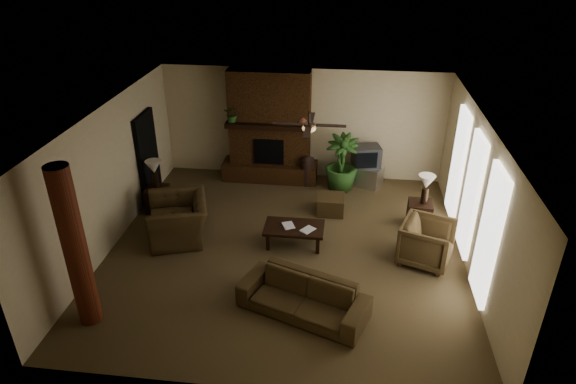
# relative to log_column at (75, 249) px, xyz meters

# --- Properties ---
(room_shell) EXTENTS (7.00, 7.00, 7.00)m
(room_shell) POSITION_rel_log_column_xyz_m (2.95, 2.40, 0.00)
(room_shell) COLOR brown
(room_shell) RESTS_ON ground
(fireplace) EXTENTS (2.40, 0.70, 2.80)m
(fireplace) POSITION_rel_log_column_xyz_m (2.15, 5.62, -0.24)
(fireplace) COLOR #533016
(fireplace) RESTS_ON ground
(windows) EXTENTS (0.08, 3.65, 2.35)m
(windows) POSITION_rel_log_column_xyz_m (6.40, 2.60, -0.05)
(windows) COLOR white
(windows) RESTS_ON ground
(log_column) EXTENTS (0.36, 0.36, 2.80)m
(log_column) POSITION_rel_log_column_xyz_m (0.00, 0.00, 0.00)
(log_column) COLOR maroon
(log_column) RESTS_ON ground
(doorway) EXTENTS (0.10, 1.00, 2.10)m
(doorway) POSITION_rel_log_column_xyz_m (-0.49, 4.20, -0.35)
(doorway) COLOR black
(doorway) RESTS_ON ground
(ceiling_fan) EXTENTS (1.35, 1.35, 0.37)m
(ceiling_fan) POSITION_rel_log_column_xyz_m (3.35, 2.70, 1.13)
(ceiling_fan) COLOR #302115
(ceiling_fan) RESTS_ON ceiling
(sofa) EXTENTS (2.24, 1.36, 0.84)m
(sofa) POSITION_rel_log_column_xyz_m (3.47, 0.59, -0.98)
(sofa) COLOR #48381F
(sofa) RESTS_ON ground
(armchair_left) EXTENTS (1.25, 1.54, 1.17)m
(armchair_left) POSITION_rel_log_column_xyz_m (0.70, 2.59, -0.82)
(armchair_left) COLOR #48381F
(armchair_left) RESTS_ON ground
(armchair_right) EXTENTS (1.13, 1.16, 0.95)m
(armchair_right) POSITION_rel_log_column_xyz_m (5.68, 2.33, -0.92)
(armchair_right) COLOR #48381F
(armchair_right) RESTS_ON ground
(coffee_table) EXTENTS (1.20, 0.70, 0.43)m
(coffee_table) POSITION_rel_log_column_xyz_m (3.10, 2.59, -1.03)
(coffee_table) COLOR black
(coffee_table) RESTS_ON ground
(ottoman) EXTENTS (0.60, 0.60, 0.40)m
(ottoman) POSITION_rel_log_column_xyz_m (3.78, 4.01, -1.20)
(ottoman) COLOR #48381F
(ottoman) RESTS_ON ground
(tv_stand) EXTENTS (0.98, 0.81, 0.50)m
(tv_stand) POSITION_rel_log_column_xyz_m (4.56, 5.55, -1.15)
(tv_stand) COLOR silver
(tv_stand) RESTS_ON ground
(tv) EXTENTS (0.75, 0.66, 0.52)m
(tv) POSITION_rel_log_column_xyz_m (4.57, 5.54, -0.64)
(tv) COLOR #3B3A3D
(tv) RESTS_ON tv_stand
(floor_vase) EXTENTS (0.34, 0.34, 0.77)m
(floor_vase) POSITION_rel_log_column_xyz_m (3.12, 5.36, -0.97)
(floor_vase) COLOR #31201B
(floor_vase) RESTS_ON ground
(floor_plant) EXTENTS (0.85, 1.44, 0.79)m
(floor_plant) POSITION_rel_log_column_xyz_m (3.96, 5.20, -1.01)
(floor_plant) COLOR #2D5522
(floor_plant) RESTS_ON ground
(side_table_left) EXTENTS (0.56, 0.56, 0.55)m
(side_table_left) POSITION_rel_log_column_xyz_m (-0.16, 3.66, -1.12)
(side_table_left) COLOR black
(side_table_left) RESTS_ON ground
(lamp_left) EXTENTS (0.44, 0.44, 0.65)m
(lamp_left) POSITION_rel_log_column_xyz_m (-0.17, 3.71, -0.40)
(lamp_left) COLOR #302115
(lamp_left) RESTS_ON side_table_left
(side_table_right) EXTENTS (0.52, 0.52, 0.55)m
(side_table_right) POSITION_rel_log_column_xyz_m (5.71, 3.69, -1.12)
(side_table_right) COLOR black
(side_table_right) RESTS_ON ground
(lamp_right) EXTENTS (0.41, 0.41, 0.65)m
(lamp_right) POSITION_rel_log_column_xyz_m (5.76, 3.69, -0.40)
(lamp_right) COLOR #302115
(lamp_right) RESTS_ON side_table_right
(mantel_plant) EXTENTS (0.45, 0.48, 0.33)m
(mantel_plant) POSITION_rel_log_column_xyz_m (1.28, 5.39, 0.32)
(mantel_plant) COLOR #2D5522
(mantel_plant) RESTS_ON fireplace
(mantel_vase) EXTENTS (0.24, 0.25, 0.22)m
(mantel_vase) POSITION_rel_log_column_xyz_m (2.99, 5.42, 0.27)
(mantel_vase) COLOR brown
(mantel_vase) RESTS_ON fireplace
(book_a) EXTENTS (0.21, 0.11, 0.29)m
(book_a) POSITION_rel_log_column_xyz_m (2.88, 2.55, -0.83)
(book_a) COLOR #999999
(book_a) RESTS_ON coffee_table
(book_b) EXTENTS (0.18, 0.14, 0.29)m
(book_b) POSITION_rel_log_column_xyz_m (3.30, 2.55, -0.82)
(book_b) COLOR #999999
(book_b) RESTS_ON coffee_table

